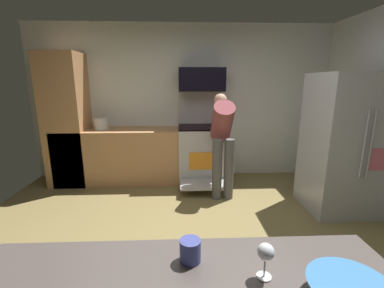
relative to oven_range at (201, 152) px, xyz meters
name	(u,v)px	position (x,y,z in m)	size (l,w,h in m)	color
ground_plane	(189,254)	(-0.28, -1.96, -0.52)	(5.20, 4.80, 0.02)	olive
wall_back	(184,103)	(-0.28, 0.38, 0.79)	(5.20, 0.12, 2.60)	silver
lower_cabinet_run	(132,156)	(-1.18, 0.02, -0.06)	(2.40, 0.60, 0.90)	tan
cabinet_column	(67,121)	(-2.18, 0.02, 0.54)	(0.60, 0.60, 2.10)	tan
oven_range	(201,152)	(0.00, 0.00, 0.00)	(0.76, 1.05, 1.51)	#B9B7B6
microwave	(202,80)	(0.00, 0.10, 1.19)	(0.74, 0.38, 0.37)	black
refrigerator	(345,144)	(1.76, -1.08, 0.38)	(0.86, 0.80, 1.77)	#AFB2BB
person_cook	(222,137)	(0.25, -0.59, 0.38)	(0.31, 0.62, 1.49)	#535353
wine_glass_near	(266,254)	(-0.01, -3.34, 0.50)	(0.07, 0.07, 0.15)	silver
mug_coffee	(190,251)	(-0.30, -3.23, 0.44)	(0.09, 0.09, 0.10)	#3C448E
stock_pot	(101,124)	(-1.64, 0.02, 0.49)	(0.23, 0.23, 0.19)	#B6BDBA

